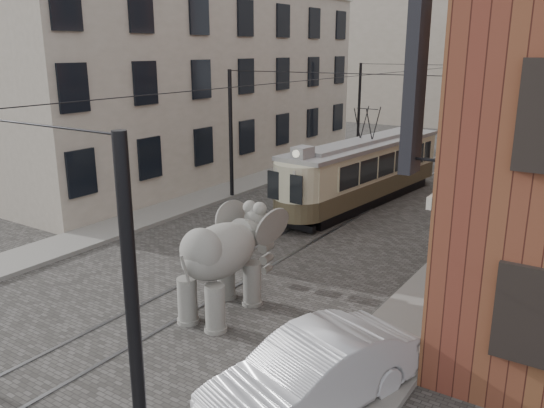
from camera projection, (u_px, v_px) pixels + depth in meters
The scene contains 10 objects.
ground at pixel (256, 260), 18.66m from camera, with size 120.00×120.00×0.00m, color #464341.
tram_rails at pixel (256, 260), 18.65m from camera, with size 1.54×80.00×0.02m, color slate, non-canonical shape.
sidewalk_right at pixel (431, 302), 15.45m from camera, with size 2.00×60.00×0.15m, color slate.
sidewalk_left at pixel (123, 226), 22.09m from camera, with size 2.00×60.00×0.15m, color slate.
stucco_building at pixel (197, 83), 31.17m from camera, with size 7.00×24.00×10.00m, color gray.
distant_block at pixel (515, 47), 48.87m from camera, with size 28.00×10.00×14.00m, color gray.
catenary at pixel (323, 150), 21.96m from camera, with size 11.00×30.20×6.00m, color black, non-canonical shape.
tram at pixel (365, 156), 25.14m from camera, with size 2.27×10.98×4.36m, color beige, non-canonical shape.
elephant at pixel (220, 265), 14.59m from camera, with size 2.47×4.49×2.75m, color #64625C, non-canonical shape.
parked_car at pixel (312, 374), 10.75m from camera, with size 1.67×4.74×1.56m, color #ADACB1.
Camera 1 is at (10.08, -14.24, 6.89)m, focal length 36.51 mm.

